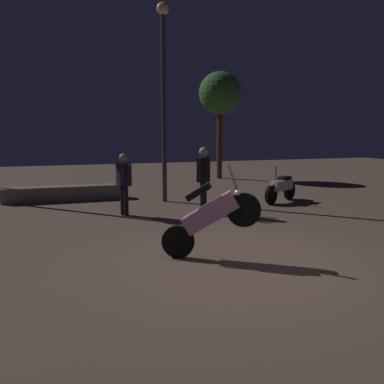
{
  "coord_description": "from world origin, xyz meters",
  "views": [
    {
      "loc": [
        -2.71,
        -5.89,
        2.17
      ],
      "look_at": [
        -0.39,
        1.27,
        1.0
      ],
      "focal_mm": 37.77,
      "sensor_mm": 36.0,
      "label": 1
    }
  ],
  "objects_px": {
    "motorcycle_pink_foreground": "(210,216)",
    "person_rider_beside": "(203,174)",
    "streetlamp_far": "(164,80)",
    "person_bystander_far": "(124,179)",
    "motorcycle_white_parked_left": "(281,188)"
  },
  "relations": [
    {
      "from": "person_bystander_far",
      "to": "streetlamp_far",
      "type": "relative_size",
      "value": 0.27
    },
    {
      "from": "person_rider_beside",
      "to": "person_bystander_far",
      "type": "xyz_separation_m",
      "value": [
        -1.97,
        0.44,
        -0.1
      ]
    },
    {
      "from": "motorcycle_white_parked_left",
      "to": "streetlamp_far",
      "type": "relative_size",
      "value": 0.26
    },
    {
      "from": "motorcycle_pink_foreground",
      "to": "person_rider_beside",
      "type": "height_order",
      "value": "person_rider_beside"
    },
    {
      "from": "person_rider_beside",
      "to": "streetlamp_far",
      "type": "relative_size",
      "value": 0.3
    },
    {
      "from": "motorcycle_pink_foreground",
      "to": "person_rider_beside",
      "type": "bearing_deg",
      "value": 98.38
    },
    {
      "from": "person_bystander_far",
      "to": "streetlamp_far",
      "type": "distance_m",
      "value": 3.46
    },
    {
      "from": "motorcycle_white_parked_left",
      "to": "person_rider_beside",
      "type": "height_order",
      "value": "person_rider_beside"
    },
    {
      "from": "motorcycle_white_parked_left",
      "to": "person_bystander_far",
      "type": "relative_size",
      "value": 0.94
    },
    {
      "from": "motorcycle_pink_foreground",
      "to": "person_rider_beside",
      "type": "distance_m",
      "value": 3.71
    },
    {
      "from": "motorcycle_pink_foreground",
      "to": "motorcycle_white_parked_left",
      "type": "xyz_separation_m",
      "value": [
        3.95,
        4.47,
        -0.31
      ]
    },
    {
      "from": "person_bystander_far",
      "to": "person_rider_beside",
      "type": "bearing_deg",
      "value": -36.24
    },
    {
      "from": "person_bystander_far",
      "to": "motorcycle_white_parked_left",
      "type": "bearing_deg",
      "value": -17.72
    },
    {
      "from": "motorcycle_pink_foreground",
      "to": "person_rider_beside",
      "type": "relative_size",
      "value": 0.95
    },
    {
      "from": "motorcycle_pink_foreground",
      "to": "streetlamp_far",
      "type": "height_order",
      "value": "streetlamp_far"
    }
  ]
}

